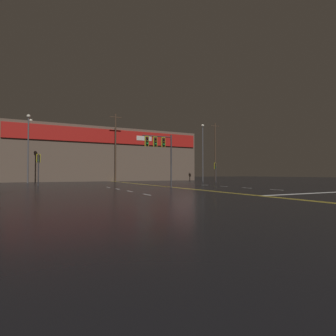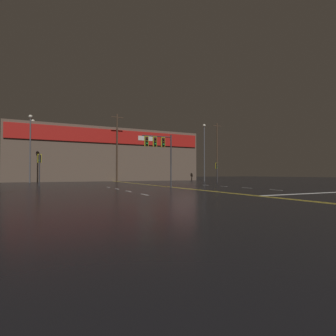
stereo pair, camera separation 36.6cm
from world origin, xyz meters
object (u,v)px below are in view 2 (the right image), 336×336
(traffic_signal_corner_northwest, at_px, (39,162))
(streetlight_far_left, at_px, (33,143))
(streetlight_far_median, at_px, (204,145))
(traffic_signal_median, at_px, (159,146))
(streetlight_median_approach, at_px, (30,140))
(traffic_signal_corner_northeast, at_px, (217,168))

(traffic_signal_corner_northwest, distance_m, streetlight_far_left, 16.70)
(streetlight_far_median, bearing_deg, streetlight_far_left, 164.50)
(traffic_signal_corner_northwest, xyz_separation_m, streetlight_far_left, (-1.30, 16.17, 3.98))
(traffic_signal_median, relative_size, streetlight_median_approach, 0.51)
(traffic_signal_median, distance_m, streetlight_median_approach, 24.69)
(traffic_signal_median, xyz_separation_m, traffic_signal_corner_northwest, (-10.69, 9.99, -1.44))
(streetlight_far_left, xyz_separation_m, streetlight_far_median, (29.17, -8.09, 0.10))
(streetlight_median_approach, distance_m, streetlight_far_left, 4.81)
(traffic_signal_corner_northeast, bearing_deg, streetlight_far_median, 73.30)
(traffic_signal_corner_northwest, height_order, traffic_signal_corner_northeast, traffic_signal_corner_northwest)
(streetlight_median_approach, xyz_separation_m, streetlight_far_median, (29.33, -3.28, 0.22))
(streetlight_far_left, bearing_deg, traffic_signal_median, -65.36)
(streetlight_median_approach, bearing_deg, traffic_signal_corner_northeast, -20.09)
(traffic_signal_corner_northwest, bearing_deg, traffic_signal_median, -43.04)
(traffic_signal_corner_northeast, bearing_deg, traffic_signal_corner_northwest, -176.98)
(traffic_signal_median, bearing_deg, streetlight_far_median, 46.45)
(traffic_signal_corner_northeast, relative_size, streetlight_far_left, 0.30)
(streetlight_far_left, height_order, streetlight_far_median, streetlight_far_median)
(streetlight_far_left, bearing_deg, traffic_signal_corner_northwest, -85.40)
(traffic_signal_corner_northeast, bearing_deg, streetlight_far_left, 151.41)
(traffic_signal_corner_northeast, xyz_separation_m, streetlight_far_left, (-27.15, 14.80, 4.33))
(traffic_signal_median, relative_size, streetlight_far_left, 0.50)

